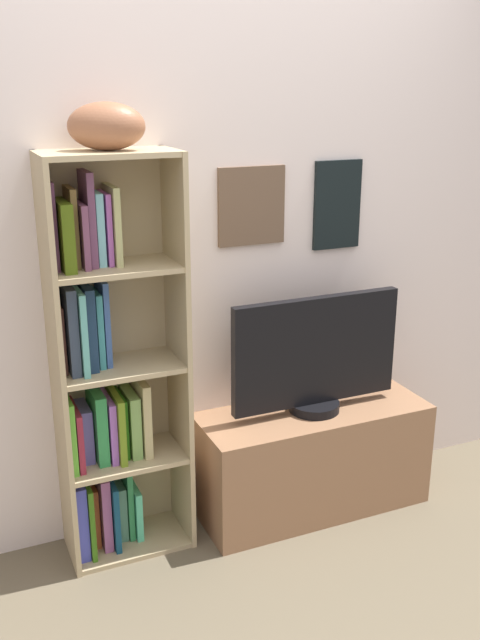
# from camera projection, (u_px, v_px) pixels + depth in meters

# --- Properties ---
(back_wall) EXTENTS (4.80, 0.08, 2.52)m
(back_wall) POSITION_uv_depth(u_px,v_px,m) (202.00, 231.00, 2.91)
(back_wall) COLOR silver
(back_wall) RESTS_ON ground
(bookshelf) EXTENTS (0.50, 0.28, 1.61)m
(bookshelf) POSITION_uv_depth(u_px,v_px,m) (106.00, 379.00, 2.78)
(bookshelf) COLOR tan
(bookshelf) RESTS_ON ground
(football) EXTENTS (0.32, 0.26, 0.17)m
(football) POSITION_uv_depth(u_px,v_px,m) (106.00, 126.00, 2.48)
(football) COLOR #915A3D
(football) RESTS_ON bookshelf
(tv_stand) EXTENTS (1.02, 0.38, 0.48)m
(tv_stand) POSITION_uv_depth(u_px,v_px,m) (313.00, 459.00, 3.20)
(tv_stand) COLOR #8C6244
(tv_stand) RESTS_ON ground
(television) EXTENTS (0.77, 0.22, 0.51)m
(television) POSITION_uv_depth(u_px,v_px,m) (316.00, 356.00, 3.05)
(television) COLOR black
(television) RESTS_ON tv_stand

